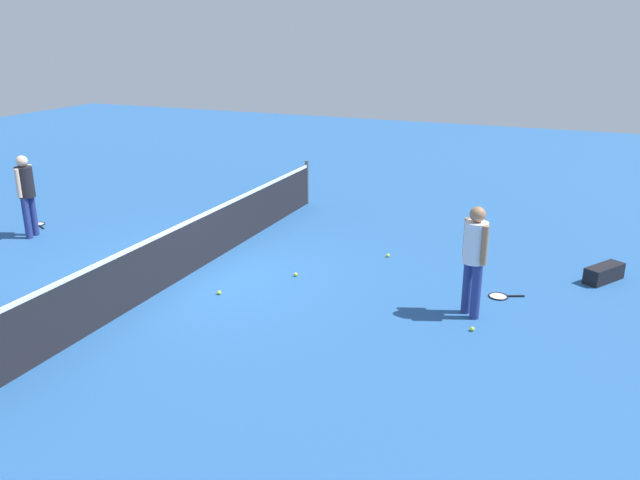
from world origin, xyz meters
name	(u,v)px	position (x,y,z in m)	size (l,w,h in m)	color
ground_plane	(193,272)	(0.00, 0.00, 0.00)	(40.00, 40.00, 0.00)	#265693
court_net	(191,245)	(0.00, 0.00, 0.50)	(10.09, 0.09, 1.07)	#4C4C51
player_near_side	(475,252)	(0.12, -4.86, 1.01)	(0.48, 0.48, 1.70)	navy
player_far_side	(26,189)	(0.43, 4.20, 1.01)	(0.53, 0.40, 1.70)	navy
tennis_racket_near_player	(500,296)	(0.99, -5.19, 0.01)	(0.41, 0.60, 0.03)	black
tennis_racket_far_player	(38,224)	(1.08, 4.73, 0.01)	(0.43, 0.60, 0.03)	black
tennis_ball_near_player	(388,255)	(2.09, -2.97, 0.03)	(0.07, 0.07, 0.07)	#C6E033
tennis_ball_by_net	(219,293)	(-0.68, -0.96, 0.03)	(0.07, 0.07, 0.07)	#C6E033
tennis_ball_midcourt	(472,329)	(-0.40, -4.99, 0.03)	(0.07, 0.07, 0.07)	#C6E033
tennis_ball_baseline	(296,274)	(0.53, -1.77, 0.03)	(0.07, 0.07, 0.07)	#C6E033
equipment_bag	(605,273)	(2.41, -6.74, 0.14)	(0.82, 0.67, 0.28)	black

